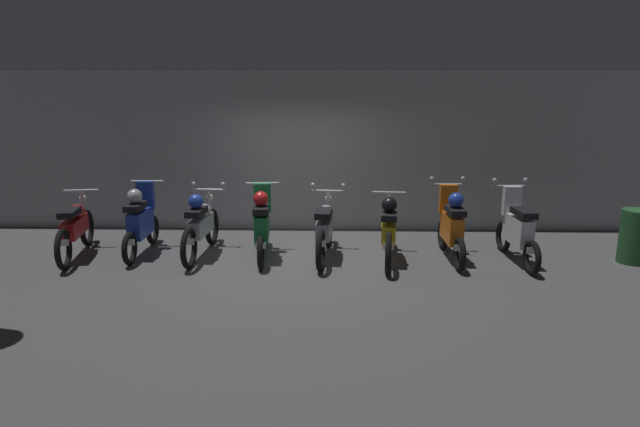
{
  "coord_description": "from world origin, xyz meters",
  "views": [
    {
      "loc": [
        0.65,
        -8.39,
        2.84
      ],
      "look_at": [
        0.44,
        0.21,
        0.75
      ],
      "focal_mm": 30.72,
      "sensor_mm": 36.0,
      "label": 1
    }
  ],
  "objects_px": {
    "motorbike_slot_0": "(75,228)",
    "motorbike_slot_2": "(201,225)",
    "motorbike_slot_4": "(325,228)",
    "motorbike_slot_6": "(451,225)",
    "motorbike_slot_3": "(262,224)",
    "motorbike_slot_7": "(517,230)",
    "motorbike_slot_5": "(388,229)",
    "trash_bin": "(634,236)",
    "motorbike_slot_1": "(141,221)"
  },
  "relations": [
    {
      "from": "motorbike_slot_1",
      "to": "motorbike_slot_5",
      "type": "xyz_separation_m",
      "value": [
        4.1,
        -0.25,
        -0.04
      ]
    },
    {
      "from": "motorbike_slot_1",
      "to": "motorbike_slot_7",
      "type": "relative_size",
      "value": 1.0
    },
    {
      "from": "motorbike_slot_6",
      "to": "motorbike_slot_7",
      "type": "bearing_deg",
      "value": -5.57
    },
    {
      "from": "motorbike_slot_0",
      "to": "motorbike_slot_6",
      "type": "relative_size",
      "value": 1.15
    },
    {
      "from": "motorbike_slot_4",
      "to": "motorbike_slot_5",
      "type": "bearing_deg",
      "value": -7.15
    },
    {
      "from": "motorbike_slot_2",
      "to": "motorbike_slot_4",
      "type": "xyz_separation_m",
      "value": [
        2.05,
        -0.04,
        -0.04
      ]
    },
    {
      "from": "motorbike_slot_0",
      "to": "motorbike_slot_3",
      "type": "relative_size",
      "value": 1.15
    },
    {
      "from": "motorbike_slot_3",
      "to": "motorbike_slot_7",
      "type": "relative_size",
      "value": 1.0
    },
    {
      "from": "motorbike_slot_0",
      "to": "motorbike_slot_5",
      "type": "bearing_deg",
      "value": -0.76
    },
    {
      "from": "motorbike_slot_3",
      "to": "motorbike_slot_5",
      "type": "height_order",
      "value": "motorbike_slot_3"
    },
    {
      "from": "motorbike_slot_4",
      "to": "motorbike_slot_7",
      "type": "relative_size",
      "value": 1.16
    },
    {
      "from": "motorbike_slot_7",
      "to": "motorbike_slot_5",
      "type": "bearing_deg",
      "value": 179.56
    },
    {
      "from": "motorbike_slot_3",
      "to": "motorbike_slot_7",
      "type": "distance_m",
      "value": 4.1
    },
    {
      "from": "motorbike_slot_2",
      "to": "motorbike_slot_5",
      "type": "xyz_separation_m",
      "value": [
        3.08,
        -0.17,
        -0.0
      ]
    },
    {
      "from": "motorbike_slot_2",
      "to": "trash_bin",
      "type": "height_order",
      "value": "motorbike_slot_2"
    },
    {
      "from": "motorbike_slot_1",
      "to": "trash_bin",
      "type": "bearing_deg",
      "value": -1.96
    },
    {
      "from": "motorbike_slot_1",
      "to": "motorbike_slot_7",
      "type": "distance_m",
      "value": 6.16
    },
    {
      "from": "motorbike_slot_0",
      "to": "trash_bin",
      "type": "xyz_separation_m",
      "value": [
        9.04,
        -0.09,
        -0.06
      ]
    },
    {
      "from": "motorbike_slot_0",
      "to": "motorbike_slot_2",
      "type": "distance_m",
      "value": 2.06
    },
    {
      "from": "motorbike_slot_1",
      "to": "motorbike_slot_4",
      "type": "bearing_deg",
      "value": -2.3
    },
    {
      "from": "motorbike_slot_3",
      "to": "trash_bin",
      "type": "xyz_separation_m",
      "value": [
        5.96,
        -0.13,
        -0.13
      ]
    },
    {
      "from": "motorbike_slot_0",
      "to": "motorbike_slot_2",
      "type": "xyz_separation_m",
      "value": [
        2.06,
        0.1,
        0.04
      ]
    },
    {
      "from": "motorbike_slot_1",
      "to": "motorbike_slot_6",
      "type": "relative_size",
      "value": 1.0
    },
    {
      "from": "motorbike_slot_3",
      "to": "motorbike_slot_5",
      "type": "distance_m",
      "value": 2.06
    },
    {
      "from": "motorbike_slot_4",
      "to": "motorbike_slot_6",
      "type": "distance_m",
      "value": 2.05
    },
    {
      "from": "motorbike_slot_2",
      "to": "motorbike_slot_4",
      "type": "bearing_deg",
      "value": -1.08
    },
    {
      "from": "motorbike_slot_1",
      "to": "motorbike_slot_3",
      "type": "xyz_separation_m",
      "value": [
        2.05,
        -0.14,
        0.0
      ]
    },
    {
      "from": "motorbike_slot_3",
      "to": "trash_bin",
      "type": "relative_size",
      "value": 1.95
    },
    {
      "from": "motorbike_slot_6",
      "to": "trash_bin",
      "type": "distance_m",
      "value": 2.89
    },
    {
      "from": "motorbike_slot_0",
      "to": "trash_bin",
      "type": "height_order",
      "value": "motorbike_slot_0"
    },
    {
      "from": "motorbike_slot_7",
      "to": "motorbike_slot_2",
      "type": "bearing_deg",
      "value": 177.95
    },
    {
      "from": "trash_bin",
      "to": "motorbike_slot_5",
      "type": "bearing_deg",
      "value": 179.68
    },
    {
      "from": "motorbike_slot_3",
      "to": "trash_bin",
      "type": "height_order",
      "value": "motorbike_slot_3"
    },
    {
      "from": "motorbike_slot_5",
      "to": "motorbike_slot_7",
      "type": "relative_size",
      "value": 1.16
    },
    {
      "from": "motorbike_slot_0",
      "to": "motorbike_slot_5",
      "type": "height_order",
      "value": "motorbike_slot_5"
    },
    {
      "from": "motorbike_slot_3",
      "to": "motorbike_slot_0",
      "type": "bearing_deg",
      "value": -179.21
    },
    {
      "from": "motorbike_slot_4",
      "to": "trash_bin",
      "type": "xyz_separation_m",
      "value": [
        4.93,
        -0.15,
        -0.06
      ]
    },
    {
      "from": "motorbike_slot_3",
      "to": "motorbike_slot_6",
      "type": "height_order",
      "value": "motorbike_slot_6"
    },
    {
      "from": "motorbike_slot_0",
      "to": "motorbike_slot_5",
      "type": "xyz_separation_m",
      "value": [
        5.13,
        -0.07,
        0.04
      ]
    },
    {
      "from": "motorbike_slot_4",
      "to": "motorbike_slot_2",
      "type": "bearing_deg",
      "value": 178.92
    },
    {
      "from": "motorbike_slot_6",
      "to": "motorbike_slot_4",
      "type": "bearing_deg",
      "value": 178.75
    },
    {
      "from": "motorbike_slot_7",
      "to": "trash_bin",
      "type": "relative_size",
      "value": 1.95
    },
    {
      "from": "motorbike_slot_2",
      "to": "trash_bin",
      "type": "relative_size",
      "value": 2.26
    },
    {
      "from": "motorbike_slot_0",
      "to": "motorbike_slot_5",
      "type": "distance_m",
      "value": 5.13
    },
    {
      "from": "motorbike_slot_1",
      "to": "motorbike_slot_5",
      "type": "bearing_deg",
      "value": -3.52
    },
    {
      "from": "motorbike_slot_2",
      "to": "motorbike_slot_7",
      "type": "xyz_separation_m",
      "value": [
        5.12,
        -0.18,
        -0.0
      ]
    },
    {
      "from": "motorbike_slot_3",
      "to": "motorbike_slot_2",
      "type": "bearing_deg",
      "value": 176.82
    },
    {
      "from": "trash_bin",
      "to": "motorbike_slot_1",
      "type": "bearing_deg",
      "value": 178.04
    },
    {
      "from": "motorbike_slot_4",
      "to": "motorbike_slot_6",
      "type": "height_order",
      "value": "motorbike_slot_6"
    },
    {
      "from": "motorbike_slot_5",
      "to": "motorbike_slot_6",
      "type": "distance_m",
      "value": 1.03
    }
  ]
}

